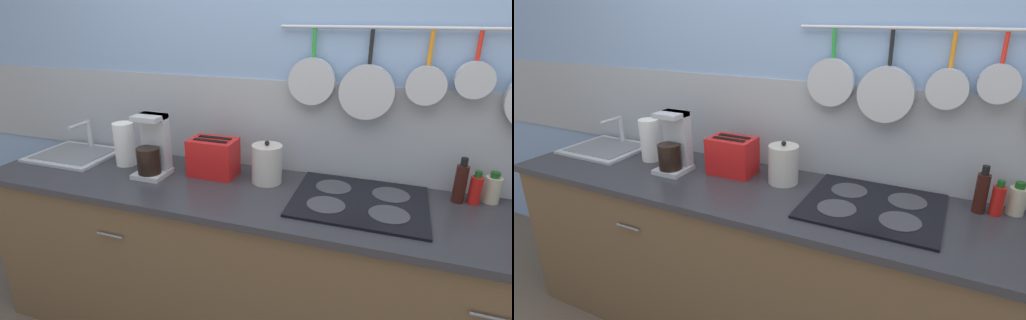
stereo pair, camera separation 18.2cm
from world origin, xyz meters
TOP-DOWN VIEW (x-y plane):
  - wall_back at (0.00, 0.35)m, footprint 7.20×0.14m
  - cabinet_base at (0.00, -0.00)m, footprint 3.18×0.61m
  - countertop at (0.00, 0.00)m, footprint 3.22×0.63m
  - sink_basin at (-1.35, 0.11)m, footprint 0.45×0.38m
  - paper_towel_roll at (-0.97, 0.10)m, footprint 0.11×0.11m
  - coffee_maker at (-0.74, 0.03)m, footprint 0.16×0.17m
  - toaster at (-0.45, 0.13)m, footprint 0.25×0.16m
  - kettle at (-0.16, 0.13)m, footprint 0.15×0.15m
  - cooktop at (0.29, 0.05)m, footprint 0.58×0.50m
  - bottle_hot_sauce at (0.70, 0.21)m, footprint 0.05×0.05m
  - bottle_dish_soap at (0.77, 0.21)m, footprint 0.05×0.05m
  - bottle_sesame_oil at (0.84, 0.25)m, footprint 0.07×0.07m

SIDE VIEW (x-z plane):
  - cabinet_base at x=0.00m, z-range 0.00..0.85m
  - countertop at x=0.00m, z-range 0.85..0.89m
  - cooktop at x=0.29m, z-range 0.89..0.90m
  - sink_basin at x=-1.35m, z-range 0.81..0.99m
  - bottle_sesame_oil at x=0.84m, z-range 0.88..1.02m
  - bottle_dish_soap at x=0.77m, z-range 0.88..1.03m
  - bottle_hot_sauce at x=0.70m, z-range 0.87..1.08m
  - kettle at x=-0.16m, z-range 0.87..1.09m
  - toaster at x=-0.45m, z-range 0.89..1.08m
  - paper_towel_roll at x=-0.97m, z-range 0.89..1.12m
  - coffee_maker at x=-0.74m, z-range 0.86..1.18m
  - wall_back at x=0.00m, z-range -0.03..2.57m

